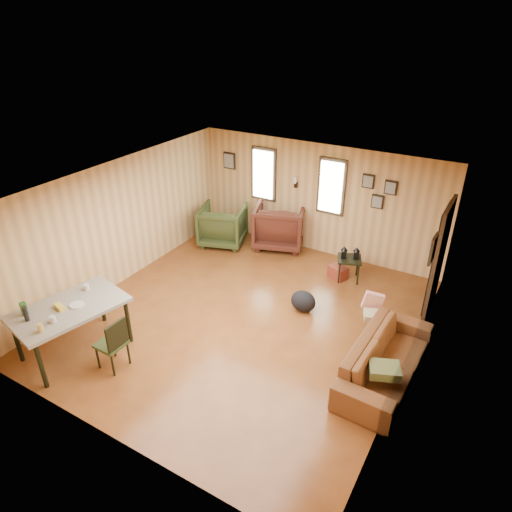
{
  "coord_description": "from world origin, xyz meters",
  "views": [
    {
      "loc": [
        3.45,
        -5.51,
        4.77
      ],
      "look_at": [
        0.0,
        0.4,
        1.05
      ],
      "focal_mm": 32.0,
      "sensor_mm": 36.0,
      "label": 1
    }
  ],
  "objects_px": {
    "dining_table": "(68,311)",
    "recliner_brown": "(280,223)",
    "end_table": "(271,225)",
    "side_table": "(350,257)",
    "sofa": "(387,354)",
    "recliner_green": "(223,223)"
  },
  "relations": [
    {
      "from": "recliner_brown",
      "to": "end_table",
      "type": "height_order",
      "value": "recliner_brown"
    },
    {
      "from": "side_table",
      "to": "recliner_brown",
      "type": "bearing_deg",
      "value": 161.43
    },
    {
      "from": "recliner_green",
      "to": "dining_table",
      "type": "height_order",
      "value": "dining_table"
    },
    {
      "from": "recliner_brown",
      "to": "dining_table",
      "type": "height_order",
      "value": "recliner_brown"
    },
    {
      "from": "recliner_brown",
      "to": "side_table",
      "type": "height_order",
      "value": "recliner_brown"
    },
    {
      "from": "recliner_brown",
      "to": "end_table",
      "type": "distance_m",
      "value": 0.4
    },
    {
      "from": "recliner_green",
      "to": "dining_table",
      "type": "bearing_deg",
      "value": 72.76
    },
    {
      "from": "sofa",
      "to": "recliner_green",
      "type": "distance_m",
      "value": 5.09
    },
    {
      "from": "recliner_brown",
      "to": "dining_table",
      "type": "bearing_deg",
      "value": 58.59
    },
    {
      "from": "recliner_green",
      "to": "dining_table",
      "type": "distance_m",
      "value": 4.32
    },
    {
      "from": "end_table",
      "to": "recliner_brown",
      "type": "bearing_deg",
      "value": -29.8
    },
    {
      "from": "dining_table",
      "to": "end_table",
      "type": "bearing_deg",
      "value": 94.4
    },
    {
      "from": "dining_table",
      "to": "sofa",
      "type": "bearing_deg",
      "value": 36.21
    },
    {
      "from": "sofa",
      "to": "side_table",
      "type": "xyz_separation_m",
      "value": [
        -1.43,
        2.35,
        0.08
      ]
    },
    {
      "from": "dining_table",
      "to": "recliner_brown",
      "type": "bearing_deg",
      "value": 90.6
    },
    {
      "from": "sofa",
      "to": "recliner_brown",
      "type": "bearing_deg",
      "value": 50.07
    },
    {
      "from": "side_table",
      "to": "sofa",
      "type": "bearing_deg",
      "value": -58.74
    },
    {
      "from": "end_table",
      "to": "dining_table",
      "type": "height_order",
      "value": "dining_table"
    },
    {
      "from": "recliner_green",
      "to": "sofa",
      "type": "bearing_deg",
      "value": 132.79
    },
    {
      "from": "recliner_brown",
      "to": "recliner_green",
      "type": "distance_m",
      "value": 1.29
    },
    {
      "from": "sofa",
      "to": "side_table",
      "type": "relative_size",
      "value": 2.94
    },
    {
      "from": "recliner_green",
      "to": "side_table",
      "type": "xyz_separation_m",
      "value": [
        3.04,
        -0.08,
        0.0
      ]
    }
  ]
}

